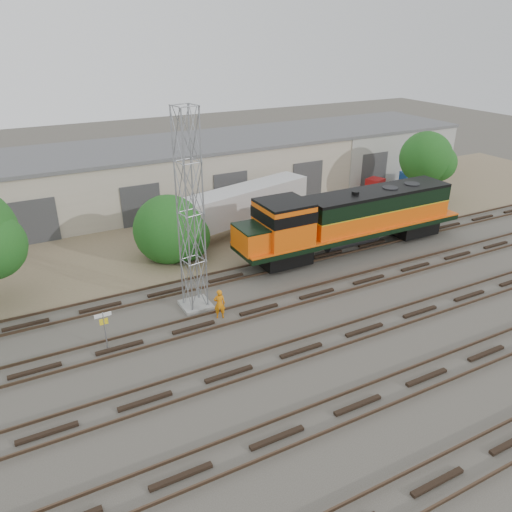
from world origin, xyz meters
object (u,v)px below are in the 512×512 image
locomotive (350,219)px  semi_trailer (246,204)px  signal_tower (191,217)px  worker (220,304)px

locomotive → semi_trailer: (-4.74, 6.85, -0.18)m
signal_tower → semi_trailer: (7.99, 9.20, -3.24)m
locomotive → signal_tower: 13.30m
semi_trailer → worker: bearing=-138.2°
signal_tower → worker: (0.74, -1.78, -4.64)m
worker → semi_trailer: semi_trailer is taller
worker → semi_trailer: bearing=-103.3°
locomotive → semi_trailer: 8.33m
locomotive → semi_trailer: locomotive is taller
locomotive → signal_tower: signal_tower is taller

